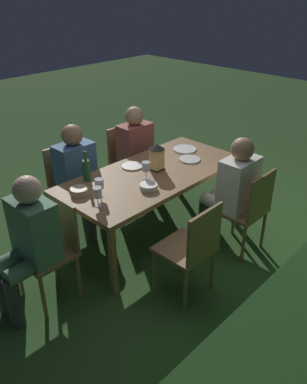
% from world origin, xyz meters
% --- Properties ---
extents(ground_plane, '(16.00, 16.00, 0.00)m').
position_xyz_m(ground_plane, '(0.00, 0.00, 0.00)').
color(ground_plane, '#2D5123').
extents(dining_table, '(1.86, 0.87, 0.73)m').
position_xyz_m(dining_table, '(0.00, 0.00, 0.68)').
color(dining_table, olive).
rests_on(dining_table, ground).
extents(chair_side_left_a, '(0.42, 0.40, 0.87)m').
position_xyz_m(chair_side_left_a, '(-0.42, -0.83, 0.49)').
color(chair_side_left_a, brown).
rests_on(chair_side_left_a, ground).
extents(person_in_rust, '(0.38, 0.47, 1.15)m').
position_xyz_m(person_in_rust, '(-0.42, -0.63, 0.64)').
color(person_in_rust, '#9E4C47').
rests_on(person_in_rust, ground).
extents(chair_side_right_a, '(0.42, 0.40, 0.87)m').
position_xyz_m(chair_side_right_a, '(-0.42, 0.83, 0.49)').
color(chair_side_right_a, brown).
rests_on(chair_side_right_a, ground).
extents(person_in_cream, '(0.38, 0.47, 1.15)m').
position_xyz_m(person_in_cream, '(-0.42, 0.63, 0.64)').
color(person_in_cream, white).
rests_on(person_in_cream, ground).
extents(chair_side_right_b, '(0.42, 0.40, 0.87)m').
position_xyz_m(chair_side_right_b, '(0.42, 0.83, 0.49)').
color(chair_side_right_b, brown).
rests_on(chair_side_right_b, ground).
extents(chair_head_far, '(0.40, 0.42, 0.87)m').
position_xyz_m(chair_head_far, '(1.18, 0.00, 0.49)').
color(chair_head_far, brown).
rests_on(chair_head_far, ground).
extents(person_in_green, '(0.48, 0.38, 1.15)m').
position_xyz_m(person_in_green, '(1.38, 0.00, 0.64)').
color(person_in_green, '#4C7A5B').
rests_on(person_in_green, ground).
extents(chair_side_left_b, '(0.42, 0.40, 0.87)m').
position_xyz_m(chair_side_left_b, '(0.42, -0.83, 0.49)').
color(chair_side_left_b, brown).
rests_on(chair_side_left_b, ground).
extents(person_in_blue, '(0.38, 0.47, 1.15)m').
position_xyz_m(person_in_blue, '(0.42, -0.63, 0.64)').
color(person_in_blue, '#426699').
rests_on(person_in_blue, ground).
extents(lantern_centerpiece, '(0.15, 0.15, 0.27)m').
position_xyz_m(lantern_centerpiece, '(-0.06, -0.02, 0.88)').
color(lantern_centerpiece, black).
rests_on(lantern_centerpiece, dining_table).
extents(green_bottle_on_table, '(0.07, 0.07, 0.29)m').
position_xyz_m(green_bottle_on_table, '(0.55, -0.32, 0.84)').
color(green_bottle_on_table, '#1E5B2D').
rests_on(green_bottle_on_table, dining_table).
extents(wine_glass_a, '(0.08, 0.08, 0.17)m').
position_xyz_m(wine_glass_a, '(0.15, 0.05, 0.85)').
color(wine_glass_a, silver).
rests_on(wine_glass_a, dining_table).
extents(wine_glass_b, '(0.08, 0.08, 0.17)m').
position_xyz_m(wine_glass_b, '(0.67, 0.01, 0.85)').
color(wine_glass_b, silver).
rests_on(wine_glass_b, dining_table).
extents(wine_glass_c, '(0.08, 0.08, 0.17)m').
position_xyz_m(wine_glass_c, '(0.78, 0.12, 0.85)').
color(wine_glass_c, silver).
rests_on(wine_glass_c, dining_table).
extents(plate_a, '(0.22, 0.22, 0.01)m').
position_xyz_m(plate_a, '(-0.47, 0.07, 0.74)').
color(plate_a, silver).
rests_on(plate_a, dining_table).
extents(plate_b, '(0.21, 0.21, 0.01)m').
position_xyz_m(plate_b, '(0.06, -0.24, 0.74)').
color(plate_b, white).
rests_on(plate_b, dining_table).
extents(plate_c, '(0.26, 0.26, 0.01)m').
position_xyz_m(plate_c, '(-0.64, -0.15, 0.74)').
color(plate_c, white).
rests_on(plate_c, dining_table).
extents(bowl_olives, '(0.16, 0.16, 0.05)m').
position_xyz_m(bowl_olives, '(0.28, 0.21, 0.76)').
color(bowl_olives, silver).
rests_on(bowl_olives, dining_table).
extents(bowl_bread, '(0.15, 0.15, 0.06)m').
position_xyz_m(bowl_bread, '(0.77, -0.16, 0.76)').
color(bowl_bread, '#BCAD8E').
rests_on(bowl_bread, dining_table).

